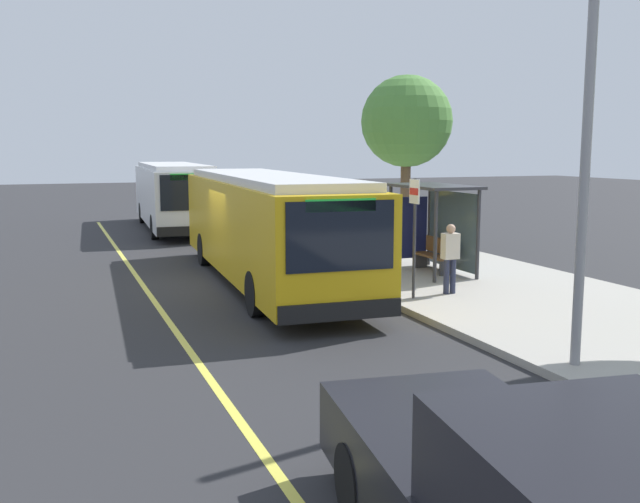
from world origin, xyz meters
The scene contains 11 objects.
ground_plane centered at (0.00, 0.00, 0.00)m, with size 120.00×120.00×0.00m, color #2B2B2D.
sidewalk_curb centered at (0.00, 6.00, 0.07)m, with size 44.00×6.40×0.15m, color #A8A399.
lane_stripe_center centered at (0.00, -2.20, 0.00)m, with size 36.00×0.14×0.01m, color #E0D64C.
transit_bus_main centered at (0.39, 1.01, 1.62)m, with size 12.02×3.18×2.95m.
transit_bus_second centered at (-13.53, 0.82, 1.62)m, with size 11.06×3.13×2.95m.
bus_shelter centered at (1.12, 5.72, 1.92)m, with size 2.90×1.60×2.48m.
waiting_bench centered at (1.15, 5.78, 0.63)m, with size 1.60×0.48×0.95m.
route_sign_post centered at (4.15, 3.44, 1.96)m, with size 0.44×0.08×2.80m.
pedestrian_commuter centered at (4.01, 4.50, 1.12)m, with size 0.24×0.40×1.69m.
street_tree_near_shelter centered at (-4.36, 7.69, 4.56)m, with size 3.28×3.28×6.08m.
utility_pole centered at (9.67, 3.42, 3.35)m, with size 0.16×0.16×6.40m, color gray.
Camera 1 is at (18.58, -4.45, 3.63)m, focal length 39.78 mm.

